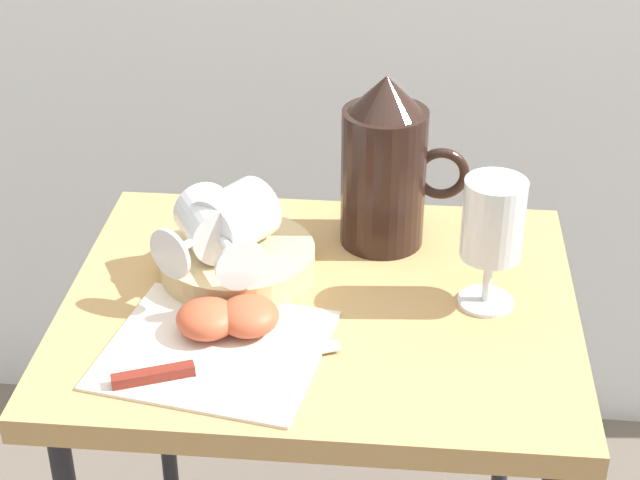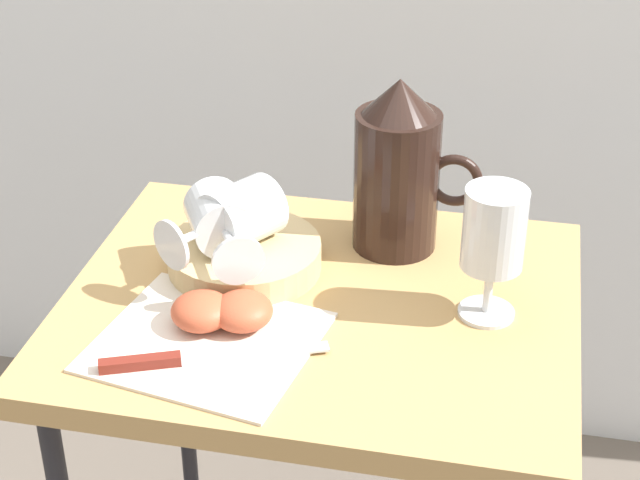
% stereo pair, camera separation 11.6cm
% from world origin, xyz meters
% --- Properties ---
extents(table, '(0.59, 0.48, 0.67)m').
position_xyz_m(table, '(0.00, 0.00, 0.60)').
color(table, tan).
rests_on(table, ground_plane).
extents(linen_napkin, '(0.26, 0.24, 0.00)m').
position_xyz_m(linen_napkin, '(-0.10, -0.11, 0.67)').
color(linen_napkin, silver).
rests_on(linen_napkin, table).
extents(basket_tray, '(0.18, 0.18, 0.03)m').
position_xyz_m(basket_tray, '(-0.10, 0.05, 0.69)').
color(basket_tray, tan).
rests_on(basket_tray, table).
extents(pitcher, '(0.16, 0.10, 0.22)m').
position_xyz_m(pitcher, '(0.07, 0.14, 0.76)').
color(pitcher, black).
rests_on(pitcher, table).
extents(wine_glass_upright, '(0.07, 0.07, 0.16)m').
position_xyz_m(wine_glass_upright, '(0.19, 0.01, 0.77)').
color(wine_glass_upright, silver).
rests_on(wine_glass_upright, table).
extents(wine_glass_tipped_near, '(0.13, 0.15, 0.07)m').
position_xyz_m(wine_glass_tipped_near, '(-0.13, 0.04, 0.74)').
color(wine_glass_tipped_near, silver).
rests_on(wine_glass_tipped_near, basket_tray).
extents(wine_glass_tipped_far, '(0.14, 0.16, 0.08)m').
position_xyz_m(wine_glass_tipped_far, '(-0.11, 0.05, 0.74)').
color(wine_glass_tipped_far, silver).
rests_on(wine_glass_tipped_far, basket_tray).
extents(apple_half_left, '(0.07, 0.07, 0.04)m').
position_xyz_m(apple_half_left, '(-0.12, -0.08, 0.69)').
color(apple_half_left, '#C15133').
rests_on(apple_half_left, linen_napkin).
extents(apple_half_right, '(0.07, 0.07, 0.04)m').
position_xyz_m(apple_half_right, '(-0.07, -0.07, 0.69)').
color(apple_half_right, '#C15133').
rests_on(apple_half_right, linen_napkin).
extents(knife, '(0.23, 0.10, 0.01)m').
position_xyz_m(knife, '(-0.12, -0.15, 0.68)').
color(knife, silver).
rests_on(knife, linen_napkin).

